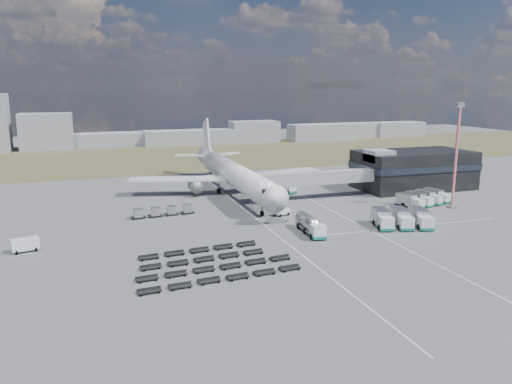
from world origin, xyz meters
name	(u,v)px	position (x,y,z in m)	size (l,w,h in m)	color
ground	(277,227)	(0.00, 0.00, 0.00)	(420.00, 420.00, 0.00)	#565659
grass_strip	(180,155)	(0.00, 110.00, 0.01)	(420.00, 90.00, 0.01)	brown
lane_markings	(316,219)	(9.77, 3.00, 0.01)	(47.12, 110.00, 0.01)	silver
terminal	(413,169)	(47.77, 23.96, 5.25)	(30.40, 16.40, 11.00)	black
jet_bridge	(309,179)	(15.90, 20.42, 5.05)	(30.30, 3.80, 7.05)	#939399
airliner	(232,173)	(0.00, 32.38, 5.29)	(51.59, 64.53, 17.62)	white
skyline	(70,129)	(-42.08, 144.97, 8.41)	(298.09, 18.75, 23.92)	#90929E
fuel_tanker	(310,225)	(4.32, -6.06, 1.64)	(3.18, 10.26, 3.27)	white
pushback_tug	(281,212)	(4.00, 8.00, 0.74)	(3.29, 1.85, 1.48)	white
utility_van	(25,245)	(-44.95, -0.80, 1.13)	(4.23, 1.91, 2.26)	white
catering_truck	(284,187)	(13.05, 29.34, 1.53)	(4.99, 7.04, 2.99)	white
service_trucks_near	(402,218)	(23.07, -7.53, 1.70)	(12.01, 10.30, 3.12)	white
service_trucks_far	(424,198)	(39.06, 7.18, 1.45)	(13.33, 9.64, 2.66)	white
uld_row	(163,211)	(-19.97, 15.22, 1.11)	(13.49, 2.98, 1.85)	black
baggage_dollies	(209,264)	(-17.51, -17.03, 0.38)	(25.73, 17.00, 0.76)	black
floodlight_mast	(456,156)	(43.18, 2.43, 11.76)	(2.24, 1.81, 23.46)	red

